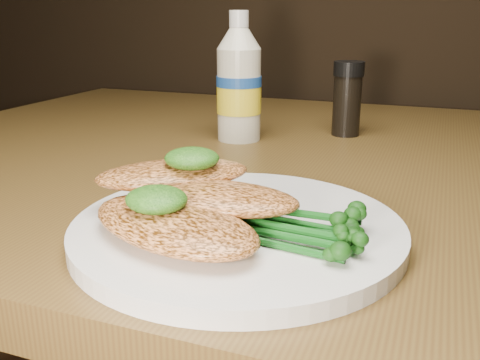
% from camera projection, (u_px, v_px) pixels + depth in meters
% --- Properties ---
extents(plate, '(0.26, 0.26, 0.01)m').
position_uv_depth(plate, '(238.00, 229.00, 0.41)').
color(plate, white).
rests_on(plate, dining_table).
extents(chicken_front, '(0.16, 0.12, 0.02)m').
position_uv_depth(chicken_front, '(174.00, 224.00, 0.37)').
color(chicken_front, '#E38848').
rests_on(chicken_front, plate).
extents(chicken_mid, '(0.13, 0.07, 0.02)m').
position_uv_depth(chicken_mid, '(216.00, 197.00, 0.41)').
color(chicken_mid, '#E38848').
rests_on(chicken_mid, plate).
extents(chicken_back, '(0.14, 0.13, 0.02)m').
position_uv_depth(chicken_back, '(173.00, 174.00, 0.44)').
color(chicken_back, '#E38848').
rests_on(chicken_back, plate).
extents(pesto_front, '(0.06, 0.05, 0.02)m').
position_uv_depth(pesto_front, '(156.00, 199.00, 0.37)').
color(pesto_front, black).
rests_on(pesto_front, chicken_front).
extents(pesto_back, '(0.05, 0.05, 0.02)m').
position_uv_depth(pesto_back, '(192.00, 158.00, 0.43)').
color(pesto_back, black).
rests_on(pesto_back, chicken_back).
extents(broccolini_bundle, '(0.14, 0.12, 0.02)m').
position_uv_depth(broccolini_bundle, '(286.00, 224.00, 0.38)').
color(broccolini_bundle, '#114E14').
rests_on(broccolini_bundle, plate).
extents(mayo_bottle, '(0.08, 0.08, 0.17)m').
position_uv_depth(mayo_bottle, '(239.00, 77.00, 0.70)').
color(mayo_bottle, beige).
rests_on(mayo_bottle, dining_table).
extents(pepper_grinder, '(0.05, 0.05, 0.10)m').
position_uv_depth(pepper_grinder, '(347.00, 99.00, 0.74)').
color(pepper_grinder, black).
rests_on(pepper_grinder, dining_table).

